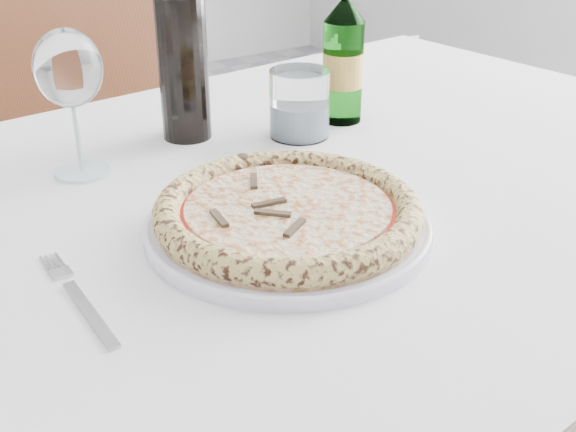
# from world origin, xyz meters

# --- Properties ---
(dining_table) EXTENTS (1.67, 1.09, 0.76)m
(dining_table) POSITION_xyz_m (0.21, -0.11, 0.68)
(dining_table) COLOR brown
(dining_table) RESTS_ON floor
(chair_far) EXTENTS (0.42, 0.42, 0.93)m
(chair_far) POSITION_xyz_m (0.31, 0.73, 0.53)
(chair_far) COLOR brown
(chair_far) RESTS_ON floor
(plate) EXTENTS (0.32, 0.32, 0.02)m
(plate) POSITION_xyz_m (0.21, -0.21, 0.76)
(plate) COLOR white
(plate) RESTS_ON dining_table
(pizza) EXTENTS (0.30, 0.30, 0.03)m
(pizza) POSITION_xyz_m (0.21, -0.21, 0.78)
(pizza) COLOR tan
(pizza) RESTS_ON plate
(fork) EXTENTS (0.02, 0.18, 0.00)m
(fork) POSITION_xyz_m (-0.03, -0.21, 0.76)
(fork) COLOR #A5A5A8
(fork) RESTS_ON dining_table
(wine_glass) EXTENTS (0.09, 0.09, 0.19)m
(wine_glass) POSITION_xyz_m (0.08, 0.08, 0.89)
(wine_glass) COLOR silver
(wine_glass) RESTS_ON dining_table
(tumbler) EXTENTS (0.09, 0.09, 0.10)m
(tumbler) POSITION_xyz_m (0.40, 0.04, 0.80)
(tumbler) COLOR white
(tumbler) RESTS_ON dining_table
(beer_bottle) EXTENTS (0.06, 0.06, 0.24)m
(beer_bottle) POSITION_xyz_m (0.49, 0.06, 0.85)
(beer_bottle) COLOR #3F883D
(beer_bottle) RESTS_ON dining_table
(wine_bottle) EXTENTS (0.07, 0.07, 0.29)m
(wine_bottle) POSITION_xyz_m (0.25, 0.12, 0.88)
(wine_bottle) COLOR black
(wine_bottle) RESTS_ON dining_table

